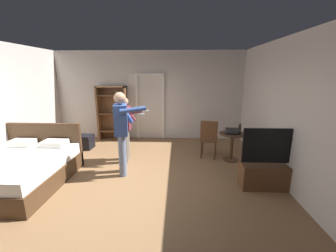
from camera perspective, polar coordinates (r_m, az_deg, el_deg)
ground_plane at (r=4.71m, az=-9.36°, el=-13.42°), size 6.58×6.58×0.00m
wall_back at (r=7.18m, az=-4.93°, el=7.92°), size 6.22×0.12×2.82m
wall_right at (r=4.66m, az=29.63°, el=2.99°), size 0.12×6.10×2.82m
doorway_frame at (r=7.12m, az=-4.70°, el=6.35°), size 0.93×0.08×2.13m
bed at (r=5.21m, az=-34.24°, el=-9.34°), size 1.69×2.02×1.02m
bookshelf at (r=7.27m, az=-14.32°, el=3.89°), size 0.95×0.32×1.73m
tv_flatscreen at (r=4.61m, az=25.24°, el=-10.59°), size 1.13×0.40×1.17m
side_table at (r=5.60m, az=16.41°, el=-4.08°), size 0.64×0.64×0.70m
laptop at (r=5.48m, az=16.40°, el=-1.43°), size 0.33×0.34×0.15m
bottle_on_table at (r=5.47m, az=18.27°, el=-0.89°), size 0.06×0.06×0.27m
wooden_chair at (r=5.61m, az=10.66°, el=-2.95°), size 0.50×0.50×0.99m
person_blue_shirt at (r=4.61m, az=-12.01°, el=-0.52°), size 0.78×0.58×1.76m
person_striped_shirt at (r=5.33m, az=-11.09°, el=0.14°), size 0.65×0.55×1.58m
suitcase_dark at (r=6.76m, az=-21.45°, el=-3.88°), size 0.59×0.43×0.40m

